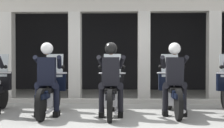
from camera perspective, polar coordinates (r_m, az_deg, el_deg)
The scene contains 9 objects.
ground_plane at distance 10.32m, azimuth 0.62°, elevation -5.91°, with size 80.00×80.00×0.00m, color #999993.
station_building at distance 11.46m, azimuth 0.00°, elevation 4.91°, with size 11.15×4.10×3.19m.
kerb_strip at distance 8.99m, azimuth -0.62°, elevation -6.56°, with size 10.65×0.24×0.12m, color #B7B5AD.
motorcycle_left at distance 7.31m, azimuth -10.85°, elevation -4.85°, with size 0.62×2.04×1.35m.
police_officer_left at distance 7.01m, azimuth -11.39°, elevation -1.52°, with size 0.63×0.61×1.58m.
motorcycle_center at distance 7.11m, azimuth -0.07°, elevation -5.00°, with size 0.62×2.04×1.35m.
police_officer_center at distance 6.80m, azimuth -0.18°, elevation -1.58°, with size 0.63×0.61×1.58m.
motorcycle_right at distance 7.39m, azimuth 10.65°, elevation -4.79°, with size 0.62×2.04×1.35m.
police_officer_right at distance 7.08m, azimuth 10.99°, elevation -1.50°, with size 0.63×0.61×1.58m.
Camera 1 is at (0.28, -7.24, 1.25)m, focal length 51.67 mm.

